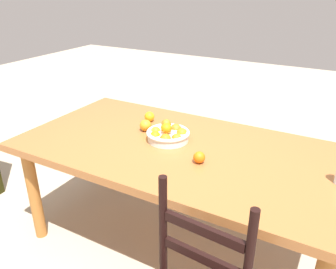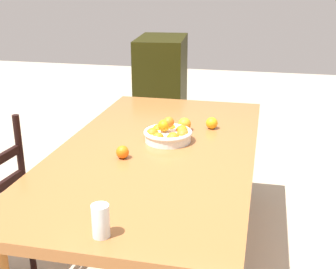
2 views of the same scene
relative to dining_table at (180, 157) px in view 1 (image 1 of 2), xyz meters
The scene contains 6 objects.
ground_plane 0.68m from the dining_table, ahead, with size 12.00×12.00×0.00m, color tan.
dining_table is the anchor object (origin of this frame).
fruit_bowl 0.17m from the dining_table, 19.50° to the right, with size 0.28×0.28×0.14m.
orange_loose_0 0.35m from the dining_table, 16.58° to the right, with size 0.08×0.08×0.08m, color orange.
orange_loose_1 0.26m from the dining_table, 143.91° to the left, with size 0.07×0.07×0.07m, color orange.
orange_loose_2 0.47m from the dining_table, 33.33° to the right, with size 0.07×0.07×0.07m, color orange.
Camera 1 is at (-0.85, 1.69, 1.70)m, focal length 36.37 mm.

